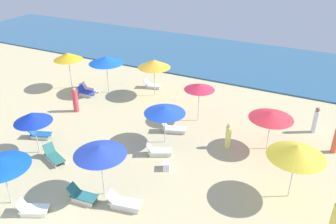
{
  "coord_description": "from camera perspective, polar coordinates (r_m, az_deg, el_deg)",
  "views": [
    {
      "loc": [
        9.17,
        -5.9,
        10.75
      ],
      "look_at": [
        0.75,
        10.98,
        0.88
      ],
      "focal_mm": 37.84,
      "sensor_mm": 36.0,
      "label": 1
    }
  ],
  "objects": [
    {
      "name": "ocean",
      "position": [
        33.34,
        9.21,
        8.58
      ],
      "size": [
        60.0,
        11.36,
        0.12
      ],
      "primitive_type": "cube",
      "color": "#2F5F85",
      "rests_on": "ground_plane"
    },
    {
      "name": "umbrella_0",
      "position": [
        26.84,
        -15.81,
        8.64
      ],
      "size": [
        2.1,
        2.1,
        2.74
      ],
      "color": "silver",
      "rests_on": "ground_plane"
    },
    {
      "name": "umbrella_1",
      "position": [
        15.34,
        -10.93,
        -6.06
      ],
      "size": [
        2.29,
        2.29,
        2.59
      ],
      "color": "silver",
      "rests_on": "ground_plane"
    },
    {
      "name": "lounge_chair_1_0",
      "position": [
        15.79,
        -7.14,
        -14.2
      ],
      "size": [
        1.63,
        0.88,
        0.68
      ],
      "rotation": [
        0.0,
        0.0,
        1.76
      ],
      "color": "silver",
      "rests_on": "ground_plane"
    },
    {
      "name": "lounge_chair_1_1",
      "position": [
        16.43,
        -13.68,
        -12.93
      ],
      "size": [
        1.36,
        0.69,
        0.71
      ],
      "rotation": [
        0.0,
        0.0,
        1.67
      ],
      "color": "silver",
      "rests_on": "ground_plane"
    },
    {
      "name": "umbrella_2",
      "position": [
        16.22,
        -25.33,
        -7.32
      ],
      "size": [
        2.37,
        2.37,
        2.39
      ],
      "color": "silver",
      "rests_on": "ground_plane"
    },
    {
      "name": "lounge_chair_2_0",
      "position": [
        16.46,
        -21.07,
        -14.33
      ],
      "size": [
        1.39,
        1.08,
        0.66
      ],
      "rotation": [
        0.0,
        0.0,
        2.01
      ],
      "color": "silver",
      "rests_on": "ground_plane"
    },
    {
      "name": "umbrella_3",
      "position": [
        24.62,
        -2.26,
        7.79
      ],
      "size": [
        2.27,
        2.27,
        2.68
      ],
      "color": "silver",
      "rests_on": "ground_plane"
    },
    {
      "name": "lounge_chair_3_0",
      "position": [
        26.67,
        -2.61,
        4.4
      ],
      "size": [
        1.37,
        0.89,
        0.66
      ],
      "rotation": [
        0.0,
        0.0,
        1.82
      ],
      "color": "silver",
      "rests_on": "ground_plane"
    },
    {
      "name": "umbrella_4",
      "position": [
        15.86,
        20.06,
        -5.93
      ],
      "size": [
        2.49,
        2.49,
        2.7
      ],
      "color": "silver",
      "rests_on": "ground_plane"
    },
    {
      "name": "umbrella_5",
      "position": [
        19.33,
        -20.99,
        -0.79
      ],
      "size": [
        1.96,
        1.96,
        2.41
      ],
      "color": "silver",
      "rests_on": "ground_plane"
    },
    {
      "name": "lounge_chair_5_0",
      "position": [
        19.31,
        -17.91,
        -6.79
      ],
      "size": [
        1.52,
        1.05,
        0.77
      ],
      "rotation": [
        0.0,
        0.0,
        1.19
      ],
      "color": "silver",
      "rests_on": "ground_plane"
    },
    {
      "name": "lounge_chair_5_1",
      "position": [
        21.58,
        -19.99,
        -3.34
      ],
      "size": [
        1.34,
        0.92,
        0.63
      ],
      "rotation": [
        0.0,
        0.0,
        1.9
      ],
      "color": "silver",
      "rests_on": "ground_plane"
    },
    {
      "name": "umbrella_6",
      "position": [
        19.01,
        -0.53,
        0.35
      ],
      "size": [
        2.27,
        2.27,
        2.23
      ],
      "color": "silver",
      "rests_on": "ground_plane"
    },
    {
      "name": "lounge_chair_6_0",
      "position": [
        18.84,
        -1.6,
        -6.25
      ],
      "size": [
        1.44,
        1.09,
        0.69
      ],
      "rotation": [
        0.0,
        0.0,
        2.03
      ],
      "color": "silver",
      "rests_on": "ground_plane"
    },
    {
      "name": "lounge_chair_6_1",
      "position": [
        20.85,
        0.82,
        -2.62
      ],
      "size": [
        1.56,
        1.03,
        0.73
      ],
      "rotation": [
        0.0,
        0.0,
        1.91
      ],
      "color": "silver",
      "rests_on": "ground_plane"
    },
    {
      "name": "umbrella_7",
      "position": [
        19.18,
        16.31,
        -0.49
      ],
      "size": [
        2.34,
        2.34,
        2.27
      ],
      "color": "silver",
      "rests_on": "ground_plane"
    },
    {
      "name": "umbrella_8",
      "position": [
        25.4,
        -9.96,
        8.27
      ],
      "size": [
        2.46,
        2.46,
        2.76
      ],
      "color": "silver",
      "rests_on": "ground_plane"
    },
    {
      "name": "lounge_chair_8_0",
      "position": [
        26.52,
        -12.65,
        3.54
      ],
      "size": [
        1.45,
        0.61,
        0.65
      ],
      "rotation": [
        0.0,
        0.0,
        1.56
      ],
      "color": "silver",
      "rests_on": "ground_plane"
    },
    {
      "name": "lounge_chair_8_1",
      "position": [
        26.07,
        -13.06,
        3.15
      ],
      "size": [
        1.24,
        0.69,
        0.67
      ],
      "rotation": [
        0.0,
        0.0,
        1.62
      ],
      "color": "silver",
      "rests_on": "ground_plane"
    },
    {
      "name": "umbrella_9",
      "position": [
        21.27,
        5.09,
        4.09
      ],
      "size": [
        1.85,
        1.85,
        2.49
      ],
      "color": "silver",
      "rests_on": "ground_plane"
    },
    {
      "name": "beachgoer_1",
      "position": [
        15.75,
        25.45,
        -15.13
      ],
      "size": [
        0.39,
        0.39,
        1.61
      ],
      "rotation": [
        0.0,
        0.0,
        6.26
      ],
      "color": "#F9DD5E",
      "rests_on": "ground_plane"
    },
    {
      "name": "beachgoer_2",
      "position": [
        22.29,
        22.68,
        -1.25
      ],
      "size": [
        0.33,
        0.33,
        1.61
      ],
      "rotation": [
        0.0,
        0.0,
        4.84
      ],
      "color": "white",
      "rests_on": "ground_plane"
    },
    {
      "name": "beachgoer_3",
      "position": [
        19.47,
        9.68,
        -3.87
      ],
      "size": [
        0.43,
        0.43,
        1.49
      ],
      "rotation": [
        0.0,
        0.0,
        4.02
      ],
      "color": "#F9F774",
      "rests_on": "ground_plane"
    },
    {
      "name": "beachgoer_4",
      "position": [
        20.77,
        25.42,
        -4.11
      ],
      "size": [
        0.41,
        0.41,
        1.6
      ],
      "rotation": [
        0.0,
        0.0,
        5.81
      ],
      "color": "#F35E3D",
      "rests_on": "ground_plane"
    },
    {
      "name": "beachgoer_5",
      "position": [
        23.72,
        -14.7,
        1.82
      ],
      "size": [
        0.49,
        0.49,
        1.67
      ],
      "rotation": [
        0.0,
        0.0,
        2.31
      ],
      "color": "#F43F53",
      "rests_on": "ground_plane"
    },
    {
      "name": "cooler_box_0",
      "position": [
        17.84,
        -0.29,
        -8.62
      ],
      "size": [
        0.51,
        0.6,
        0.4
      ],
      "primitive_type": "cube",
      "rotation": [
        0.0,
        0.0,
        2.03
      ],
      "color": "white",
      "rests_on": "ground_plane"
    }
  ]
}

